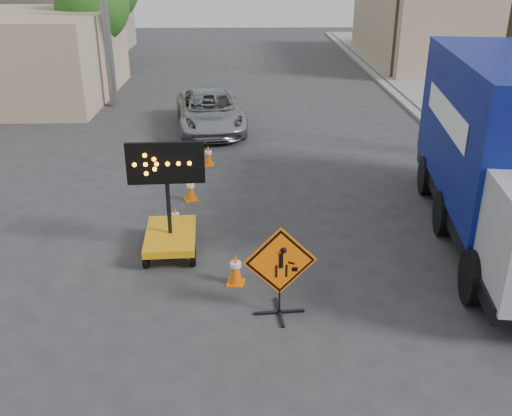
{
  "coord_description": "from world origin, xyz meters",
  "views": [
    {
      "loc": [
        -0.44,
        -8.45,
        6.41
      ],
      "look_at": [
        -0.2,
        2.35,
        1.64
      ],
      "focal_mm": 40.0,
      "sensor_mm": 36.0,
      "label": 1
    }
  ],
  "objects_px": {
    "box_truck": "(507,162)",
    "pickup_truck": "(210,111)",
    "arrow_board": "(170,229)",
    "construction_sign": "(280,269)"
  },
  "relations": [
    {
      "from": "arrow_board",
      "to": "box_truck",
      "type": "bearing_deg",
      "value": 1.26
    },
    {
      "from": "arrow_board",
      "to": "box_truck",
      "type": "relative_size",
      "value": 0.29
    },
    {
      "from": "arrow_board",
      "to": "box_truck",
      "type": "distance_m",
      "value": 8.08
    },
    {
      "from": "box_truck",
      "to": "arrow_board",
      "type": "bearing_deg",
      "value": -167.58
    },
    {
      "from": "box_truck",
      "to": "pickup_truck",
      "type": "bearing_deg",
      "value": 135.3
    },
    {
      "from": "pickup_truck",
      "to": "box_truck",
      "type": "relative_size",
      "value": 0.58
    },
    {
      "from": "pickup_truck",
      "to": "box_truck",
      "type": "distance_m",
      "value": 12.45
    },
    {
      "from": "arrow_board",
      "to": "pickup_truck",
      "type": "relative_size",
      "value": 0.5
    },
    {
      "from": "construction_sign",
      "to": "box_truck",
      "type": "height_order",
      "value": "box_truck"
    },
    {
      "from": "box_truck",
      "to": "construction_sign",
      "type": "bearing_deg",
      "value": -142.08
    }
  ]
}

